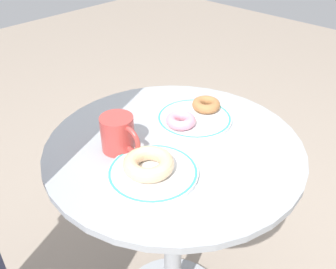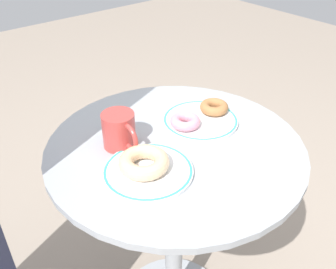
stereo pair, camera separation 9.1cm
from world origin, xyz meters
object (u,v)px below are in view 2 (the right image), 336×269
plate_left (148,171)px  plate_right (200,120)px  cafe_table (174,216)px  donut_cinnamon (214,107)px  donut_glazed (144,162)px  coffee_mug (120,131)px  donut_pink_frosted (185,121)px

plate_left → plate_right: (0.25, 0.08, 0.00)m
cafe_table → donut_cinnamon: (0.18, 0.04, 0.29)m
plate_left → donut_cinnamon: 0.32m
donut_glazed → cafe_table: bearing=17.0°
plate_left → coffee_mug: 0.14m
plate_left → plate_right: size_ratio=1.00×
plate_left → donut_glazed: (-0.00, 0.01, 0.02)m
plate_left → plate_right: same height
cafe_table → plate_left: plate_left is taller
cafe_table → donut_pink_frosted: (0.07, 0.04, 0.29)m
donut_glazed → plate_right: bearing=16.6°
cafe_table → donut_pink_frosted: 0.30m
cafe_table → donut_cinnamon: size_ratio=9.03×
donut_glazed → donut_pink_frosted: (0.19, 0.08, -0.00)m
plate_right → donut_glazed: (-0.25, -0.07, 0.02)m
plate_right → donut_glazed: bearing=-163.4°
donut_pink_frosted → donut_glazed: bearing=-158.7°
plate_right → donut_pink_frosted: 0.06m
donut_cinnamon → coffee_mug: 0.30m
donut_cinnamon → donut_pink_frosted: (-0.12, -0.00, 0.00)m
plate_right → coffee_mug: 0.24m
plate_right → coffee_mug: (-0.24, 0.05, 0.04)m
donut_pink_frosted → cafe_table: bearing=-151.0°
plate_right → donut_pink_frosted: (-0.06, 0.00, 0.02)m
donut_glazed → coffee_mug: bearing=82.3°
cafe_table → coffee_mug: 0.34m
cafe_table → plate_left: (-0.12, -0.05, 0.27)m
plate_right → donut_cinnamon: size_ratio=2.57×
donut_glazed → coffee_mug: size_ratio=0.95×
donut_pink_frosted → plate_left: bearing=-156.0°
cafe_table → donut_pink_frosted: size_ratio=9.03×
plate_right → coffee_mug: bearing=168.6°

